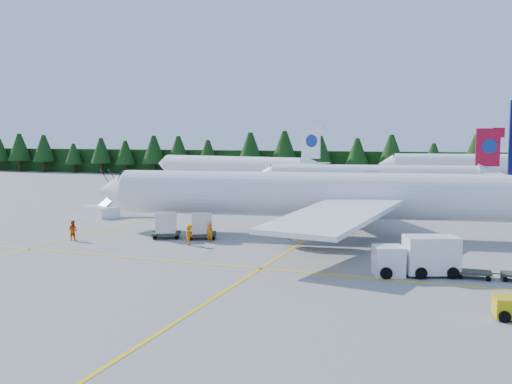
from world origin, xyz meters
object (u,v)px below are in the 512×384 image
(airliner_red, at_px, (368,177))
(airstairs, at_px, (103,208))
(airliner_navy, at_px, (300,195))
(service_truck, at_px, (416,256))

(airliner_red, xyz_separation_m, airstairs, (-25.22, -30.99, -2.21))
(airliner_navy, bearing_deg, service_truck, -56.69)
(airliner_navy, relative_size, airliner_red, 1.19)
(airstairs, height_order, service_truck, airstairs)
(airliner_red, distance_m, airstairs, 40.02)
(airstairs, distance_m, service_truck, 39.89)
(service_truck, bearing_deg, airliner_navy, 111.20)
(service_truck, bearing_deg, airliner_red, 81.72)
(airstairs, xyz_separation_m, service_truck, (36.24, -16.67, 0.39))
(airliner_red, height_order, airstairs, airliner_red)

